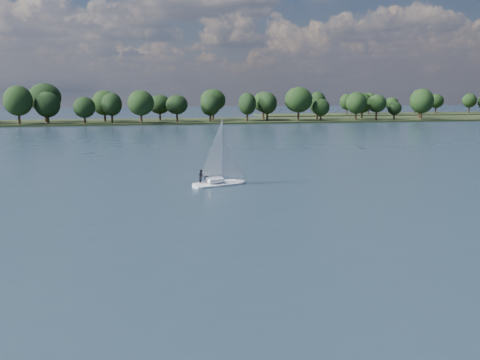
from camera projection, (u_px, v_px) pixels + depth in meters
name	position (u px, v px, depth m)	size (l,w,h in m)	color
ground	(215.00, 149.00, 126.53)	(700.00, 700.00, 0.00)	#233342
far_shore	(175.00, 122.00, 234.72)	(660.00, 40.00, 1.50)	black
far_shore_back	(442.00, 114.00, 312.95)	(220.00, 30.00, 1.40)	black
sailboat	(217.00, 167.00, 76.95)	(7.89, 4.51, 10.02)	white
treeline	(173.00, 104.00, 228.87)	(563.14, 73.71, 18.78)	black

